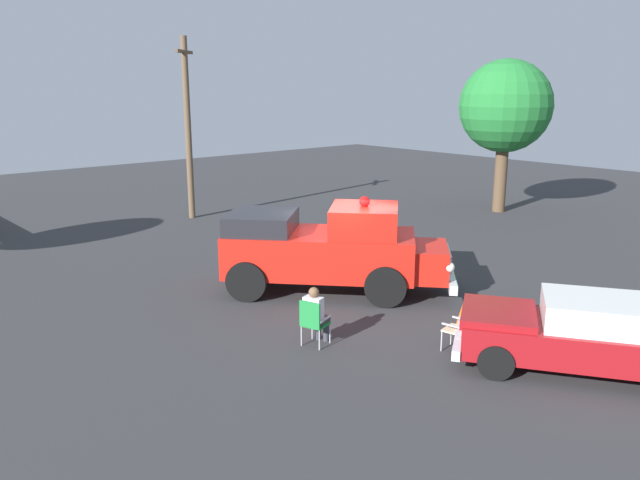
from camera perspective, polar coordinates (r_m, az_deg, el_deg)
ground_plane at (r=16.87m, az=2.47°, el=-4.61°), size 60.00×60.00×0.00m
vintage_fire_truck at (r=16.47m, az=0.81°, el=-0.71°), size 5.89×5.57×2.59m
classic_hot_rod at (r=13.07m, az=22.07°, el=-7.82°), size 4.67×3.91×1.46m
lawn_chair_near_truck at (r=13.20m, az=-0.66°, el=-7.26°), size 0.63×0.62×1.02m
lawn_chair_by_car at (r=13.26m, az=12.80°, el=-7.53°), size 0.58×0.59×1.02m
spectator_seated at (r=13.26m, az=-0.38°, el=-6.65°), size 0.52×0.62×1.29m
spectator_standing at (r=19.50m, az=4.05°, el=0.88°), size 0.58×0.46×1.68m
oak_tree_distant at (r=27.92m, az=16.47°, el=11.50°), size 3.86×3.86×6.41m
utility_pole at (r=26.05m, az=-11.91°, el=10.08°), size 1.20×1.37×7.20m
traffic_cone at (r=14.52m, az=12.80°, el=-6.80°), size 0.40×0.40×0.64m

